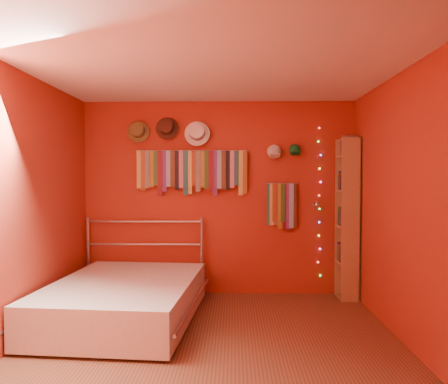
# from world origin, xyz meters

# --- Properties ---
(ground) EXTENTS (3.50, 3.50, 0.00)m
(ground) POSITION_xyz_m (0.00, 0.00, 0.00)
(ground) COLOR brown
(ground) RESTS_ON ground
(back_wall) EXTENTS (3.50, 0.02, 2.50)m
(back_wall) POSITION_xyz_m (0.00, 1.75, 1.25)
(back_wall) COLOR maroon
(back_wall) RESTS_ON ground
(right_wall) EXTENTS (0.02, 3.50, 2.50)m
(right_wall) POSITION_xyz_m (1.75, 0.00, 1.25)
(right_wall) COLOR maroon
(right_wall) RESTS_ON ground
(left_wall) EXTENTS (0.02, 3.50, 2.50)m
(left_wall) POSITION_xyz_m (-1.75, 0.00, 1.25)
(left_wall) COLOR maroon
(left_wall) RESTS_ON ground
(ceiling) EXTENTS (3.50, 3.50, 0.02)m
(ceiling) POSITION_xyz_m (0.00, 0.00, 2.50)
(ceiling) COLOR white
(ceiling) RESTS_ON back_wall
(tie_rack) EXTENTS (1.45, 0.03, 0.59)m
(tie_rack) POSITION_xyz_m (-0.34, 1.68, 1.62)
(tie_rack) COLOR #A7A7AC
(tie_rack) RESTS_ON back_wall
(small_tie_rack) EXTENTS (0.40, 0.03, 0.61)m
(small_tie_rack) POSITION_xyz_m (0.82, 1.69, 1.17)
(small_tie_rack) COLOR #A7A7AC
(small_tie_rack) RESTS_ON back_wall
(fedora_olive) EXTENTS (0.28, 0.15, 0.28)m
(fedora_olive) POSITION_xyz_m (-1.03, 1.65, 2.11)
(fedora_olive) COLOR brown
(fedora_olive) RESTS_ON back_wall
(fedora_brown) EXTENTS (0.30, 0.16, 0.29)m
(fedora_brown) POSITION_xyz_m (-0.66, 1.65, 2.16)
(fedora_brown) COLOR #412217
(fedora_brown) RESTS_ON back_wall
(fedora_white) EXTENTS (0.33, 0.18, 0.32)m
(fedora_white) POSITION_xyz_m (-0.27, 1.65, 2.09)
(fedora_white) COLOR white
(fedora_white) RESTS_ON back_wall
(cap_white) EXTENTS (0.18, 0.23, 0.18)m
(cap_white) POSITION_xyz_m (0.72, 1.70, 1.84)
(cap_white) COLOR silver
(cap_white) RESTS_ON back_wall
(cap_green) EXTENTS (0.16, 0.20, 0.16)m
(cap_green) POSITION_xyz_m (0.98, 1.70, 1.87)
(cap_green) COLOR #166526
(cap_green) RESTS_ON back_wall
(fairy_lights) EXTENTS (0.06, 0.02, 1.93)m
(fairy_lights) POSITION_xyz_m (1.30, 1.71, 1.20)
(fairy_lights) COLOR #FF3333
(fairy_lights) RESTS_ON back_wall
(reading_lamp) EXTENTS (0.06, 0.28, 0.08)m
(reading_lamp) POSITION_xyz_m (1.23, 1.54, 1.18)
(reading_lamp) COLOR #A7A7AC
(reading_lamp) RESTS_ON back_wall
(bookshelf) EXTENTS (0.25, 0.34, 2.00)m
(bookshelf) POSITION_xyz_m (1.66, 1.53, 1.02)
(bookshelf) COLOR #9F6C47
(bookshelf) RESTS_ON ground
(bed) EXTENTS (1.66, 2.12, 1.00)m
(bed) POSITION_xyz_m (-0.95, 0.60, 0.23)
(bed) COLOR #A7A7AC
(bed) RESTS_ON ground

